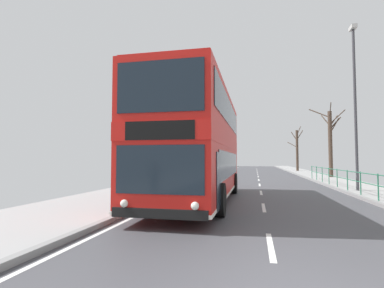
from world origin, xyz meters
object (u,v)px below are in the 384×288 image
bare_tree_far_00 (297,149)px  bare_tree_far_01 (330,140)px  street_lamp_far_side (355,95)px  double_decker_bus_main (199,145)px

bare_tree_far_00 → bare_tree_far_01: (1.00, -14.27, 0.34)m
street_lamp_far_side → bare_tree_far_01: 12.33m
street_lamp_far_side → bare_tree_far_01: size_ratio=1.31×
double_decker_bus_main → bare_tree_far_00: (8.17, 31.13, 0.81)m
bare_tree_far_00 → bare_tree_far_01: bearing=-86.0°
double_decker_bus_main → street_lamp_far_side: street_lamp_far_side is taller
street_lamp_far_side → bare_tree_far_00: bearing=88.7°
bare_tree_far_01 → double_decker_bus_main: bearing=-118.6°
double_decker_bus_main → street_lamp_far_side: (7.56, 4.74, 2.80)m
street_lamp_far_side → bare_tree_far_00: street_lamp_far_side is taller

